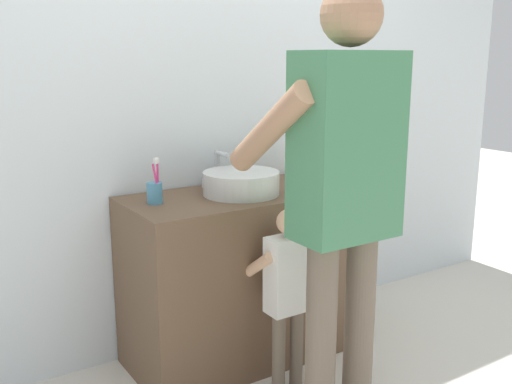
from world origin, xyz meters
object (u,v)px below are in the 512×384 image
(toothbrush_cup, at_px, (155,192))
(soap_bottle, at_px, (304,172))
(child_toddler, at_px, (287,285))
(adult_parent, at_px, (343,175))

(toothbrush_cup, xyz_separation_m, soap_bottle, (0.79, -0.06, 0.01))
(child_toddler, distance_m, adult_parent, 0.61)
(toothbrush_cup, relative_size, soap_bottle, 1.25)
(soap_bottle, distance_m, child_toddler, 0.67)
(toothbrush_cup, xyz_separation_m, adult_parent, (0.46, -0.73, 0.15))
(child_toddler, bearing_deg, soap_bottle, 45.48)
(soap_bottle, height_order, adult_parent, adult_parent)
(soap_bottle, bearing_deg, adult_parent, -116.38)
(toothbrush_cup, distance_m, child_toddler, 0.72)
(child_toddler, height_order, adult_parent, adult_parent)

